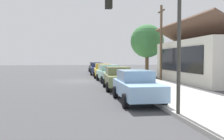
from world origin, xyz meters
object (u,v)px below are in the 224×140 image
car_charcoal (95,67)px  car_seafoam (109,73)px  car_navy (97,69)px  utility_pole_wooden (161,41)px  fire_hydrant_red (111,72)px  car_olive (118,78)px  car_skyblue (136,86)px  car_mustard (103,70)px  shade_tree (147,41)px  traffic_light_main (151,23)px

car_charcoal → car_seafoam: bearing=-1.4°
car_navy → utility_pole_wooden: utility_pole_wooden is taller
car_navy → fire_hydrant_red: (2.26, 1.59, -0.32)m
car_navy → car_olive: 16.54m
car_olive → car_skyblue: 5.40m
car_mustard → fire_hydrant_red: size_ratio=6.84×
shade_tree → car_skyblue: bearing=-17.4°
traffic_light_main → utility_pole_wooden: 16.39m
utility_pole_wooden → car_charcoal: bearing=-161.4°
car_navy → car_mustard: (5.25, 0.20, 0.00)m
car_mustard → car_olive: 11.28m
car_seafoam → fire_hydrant_red: size_ratio=6.94×
car_mustard → car_skyblue: bearing=2.5°
car_navy → car_olive: size_ratio=1.01×
car_olive → fire_hydrant_red: 14.34m
car_olive → traffic_light_main: bearing=-0.2°
utility_pole_wooden → shade_tree: bearing=176.7°
fire_hydrant_red → utility_pole_wooden: bearing=26.9°
car_seafoam → car_olive: same height
car_mustard → car_skyblue: 16.68m
car_seafoam → car_olive: (5.69, -0.06, -0.00)m
car_seafoam → utility_pole_wooden: size_ratio=0.66×
car_seafoam → shade_tree: (-7.10, 5.71, 3.55)m
traffic_light_main → utility_pole_wooden: (-15.38, 5.66, 0.44)m
car_skyblue → traffic_light_main: size_ratio=0.91×
car_olive → car_skyblue: same height
car_seafoam → traffic_light_main: traffic_light_main is taller
car_olive → traffic_light_main: traffic_light_main is taller
car_charcoal → car_navy: same height
car_navy → shade_tree: (3.74, 5.97, 3.56)m
utility_pole_wooden → car_seafoam: bearing=-82.6°
car_seafoam → fire_hydrant_red: car_seafoam is taller
car_charcoal → utility_pole_wooden: 17.31m
car_navy → utility_pole_wooden: size_ratio=0.60×
car_charcoal → car_mustard: (11.24, 0.03, 0.00)m
car_seafoam → shade_tree: shade_tree is taller
car_navy → traffic_light_main: size_ratio=0.87×
car_seafoam → car_skyblue: 11.09m
shade_tree → fire_hydrant_red: 6.03m
car_mustard → fire_hydrant_red: bearing=157.3°
car_seafoam → shade_tree: bearing=137.9°
car_skyblue → shade_tree: (-18.19, 5.71, 3.55)m
car_skyblue → utility_pole_wooden: size_ratio=0.63×
car_olive → fire_hydrant_red: bearing=175.9°
car_navy → car_mustard: bearing=5.2°
shade_tree → car_charcoal: bearing=-149.2°
car_navy → car_seafoam: bearing=4.4°
car_navy → car_seafoam: same height
car_charcoal → car_navy: size_ratio=1.00×
shade_tree → fire_hydrant_red: (-1.48, -4.37, -3.87)m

